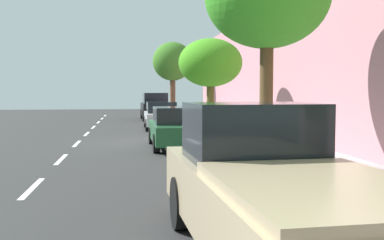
# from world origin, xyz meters

# --- Properties ---
(ground) EXTENTS (70.42, 70.42, 0.00)m
(ground) POSITION_xyz_m (0.00, 0.00, 0.00)
(ground) COLOR #2D2D2D
(sidewalk) EXTENTS (3.74, 44.01, 0.15)m
(sidewalk) POSITION_xyz_m (3.80, 0.00, 0.08)
(sidewalk) COLOR #ADA1A4
(sidewalk) RESTS_ON ground
(curb_edge) EXTENTS (0.16, 44.01, 0.15)m
(curb_edge) POSITION_xyz_m (1.85, 0.00, 0.08)
(curb_edge) COLOR gray
(curb_edge) RESTS_ON ground
(lane_stripe_centre) EXTENTS (0.14, 44.20, 0.01)m
(lane_stripe_centre) POSITION_xyz_m (-3.05, 0.10, 0.00)
(lane_stripe_centre) COLOR white
(lane_stripe_centre) RESTS_ON ground
(lane_stripe_bike_edge) EXTENTS (0.12, 44.01, 0.01)m
(lane_stripe_bike_edge) POSITION_xyz_m (0.38, 0.00, 0.00)
(lane_stripe_bike_edge) COLOR white
(lane_stripe_bike_edge) RESTS_ON ground
(building_facade) EXTENTS (0.50, 44.01, 6.33)m
(building_facade) POSITION_xyz_m (5.93, 0.00, 3.16)
(building_facade) COLOR #B57782
(building_facade) RESTS_ON ground
(parked_pickup_tan_nearest) EXTENTS (2.20, 5.38, 1.95)m
(parked_pickup_tan_nearest) POSITION_xyz_m (0.79, -13.13, 0.90)
(parked_pickup_tan_nearest) COLOR tan
(parked_pickup_tan_nearest) RESTS_ON ground
(parked_sedan_green_second) EXTENTS (1.87, 4.42, 1.52)m
(parked_sedan_green_second) POSITION_xyz_m (0.76, -1.71, 0.75)
(parked_sedan_green_second) COLOR #1E512D
(parked_sedan_green_second) RESTS_ON ground
(parked_sedan_silver_mid) EXTENTS (1.85, 4.41, 1.52)m
(parked_sedan_silver_mid) POSITION_xyz_m (0.81, 6.68, 0.75)
(parked_sedan_silver_mid) COLOR #B7BABF
(parked_sedan_silver_mid) RESTS_ON ground
(parked_suv_black_far) EXTENTS (2.03, 4.73, 1.99)m
(parked_suv_black_far) POSITION_xyz_m (0.90, 14.83, 1.03)
(parked_suv_black_far) COLOR black
(parked_suv_black_far) RESTS_ON ground
(bicycle_at_curb) EXTENTS (1.31, 1.19, 0.75)m
(bicycle_at_curb) POSITION_xyz_m (1.39, -6.31, 0.37)
(bicycle_at_curb) COLOR black
(bicycle_at_curb) RESTS_ON ground
(cyclist_with_backpack) EXTENTS (0.55, 0.53, 1.75)m
(cyclist_with_backpack) POSITION_xyz_m (1.60, -6.74, 1.07)
(cyclist_with_backpack) COLOR #C6B284
(cyclist_with_backpack) RESTS_ON ground
(street_tree_far_end) EXTENTS (2.83, 2.83, 4.29)m
(street_tree_far_end) POSITION_xyz_m (2.63, 1.38, 3.34)
(street_tree_far_end) COLOR #4E461E
(street_tree_far_end) RESTS_ON sidewalk
(street_tree_corner) EXTENTS (3.31, 3.31, 6.04)m
(street_tree_corner) POSITION_xyz_m (2.63, 19.07, 4.53)
(street_tree_corner) COLOR brown
(street_tree_corner) RESTS_ON sidewalk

